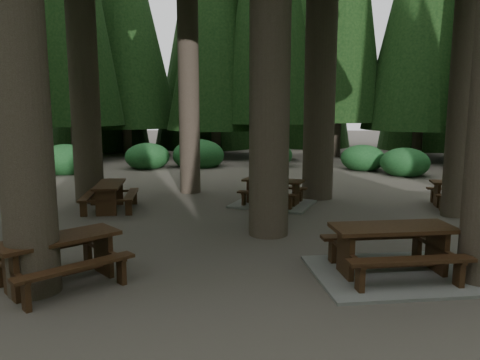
{
  "coord_description": "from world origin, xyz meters",
  "views": [
    {
      "loc": [
        0.42,
        -9.57,
        2.78
      ],
      "look_at": [
        0.18,
        0.68,
        1.1
      ],
      "focal_mm": 35.0,
      "sensor_mm": 36.0,
      "label": 1
    }
  ],
  "objects_px": {
    "picnic_table_a": "(391,259)",
    "picnic_table_d": "(462,190)",
    "picnic_table_c": "(273,197)",
    "picnic_table_e": "(60,253)",
    "picnic_table_b": "(110,192)"
  },
  "relations": [
    {
      "from": "picnic_table_a",
      "to": "picnic_table_b",
      "type": "distance_m",
      "value": 7.59
    },
    {
      "from": "picnic_table_a",
      "to": "picnic_table_d",
      "type": "relative_size",
      "value": 1.54
    },
    {
      "from": "picnic_table_a",
      "to": "picnic_table_e",
      "type": "bearing_deg",
      "value": 177.31
    },
    {
      "from": "picnic_table_c",
      "to": "picnic_table_d",
      "type": "relative_size",
      "value": 1.43
    },
    {
      "from": "picnic_table_b",
      "to": "picnic_table_e",
      "type": "bearing_deg",
      "value": -179.57
    },
    {
      "from": "picnic_table_c",
      "to": "picnic_table_d",
      "type": "bearing_deg",
      "value": 18.39
    },
    {
      "from": "picnic_table_d",
      "to": "picnic_table_e",
      "type": "relative_size",
      "value": 0.78
    },
    {
      "from": "picnic_table_c",
      "to": "picnic_table_e",
      "type": "relative_size",
      "value": 1.12
    },
    {
      "from": "picnic_table_c",
      "to": "picnic_table_d",
      "type": "height_order",
      "value": "picnic_table_c"
    },
    {
      "from": "picnic_table_b",
      "to": "picnic_table_e",
      "type": "relative_size",
      "value": 0.8
    },
    {
      "from": "picnic_table_c",
      "to": "picnic_table_d",
      "type": "distance_m",
      "value": 5.11
    },
    {
      "from": "picnic_table_b",
      "to": "picnic_table_e",
      "type": "distance_m",
      "value": 5.22
    },
    {
      "from": "picnic_table_a",
      "to": "picnic_table_e",
      "type": "xyz_separation_m",
      "value": [
        -5.22,
        -0.51,
        0.22
      ]
    },
    {
      "from": "picnic_table_a",
      "to": "picnic_table_e",
      "type": "relative_size",
      "value": 1.21
    },
    {
      "from": "picnic_table_d",
      "to": "picnic_table_b",
      "type": "bearing_deg",
      "value": -167.46
    }
  ]
}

